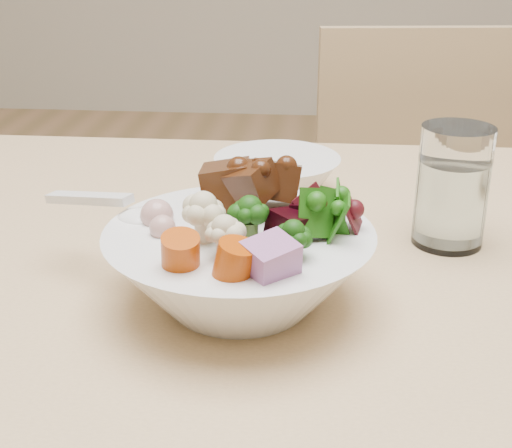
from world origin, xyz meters
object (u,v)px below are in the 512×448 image
object	(u,v)px
food_bowl	(242,261)
side_bowl	(277,177)
water_glass	(452,191)
chair_far	(420,232)

from	to	relation	value
food_bowl	side_bowl	xyz separation A→B (m)	(0.01, 0.25, -0.01)
side_bowl	water_glass	bearing A→B (deg)	-32.21
food_bowl	side_bowl	distance (m)	0.26
food_bowl	water_glass	world-z (taller)	same
food_bowl	water_glass	size ratio (longest dim) A/B	1.86
water_glass	side_bowl	bearing A→B (deg)	147.79
food_bowl	chair_far	bearing A→B (deg)	69.23
chair_far	food_bowl	world-z (taller)	chair_far
food_bowl	side_bowl	bearing A→B (deg)	86.76
water_glass	side_bowl	xyz separation A→B (m)	(-0.18, 0.11, -0.03)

